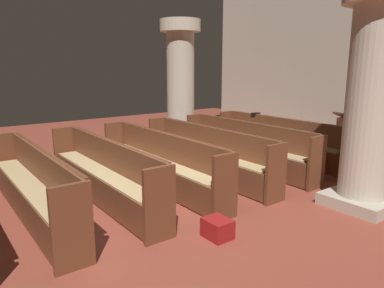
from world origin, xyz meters
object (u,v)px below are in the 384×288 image
pew_row_3 (160,160)px  pew_row_4 (103,170)px  kneeler_box_red (217,228)px  lectern (344,139)px  hymn_book (256,113)px  pillar_far_side (181,82)px  pew_row_5 (32,183)px  pew_row_2 (206,151)px  pew_row_0 (279,138)px  pew_row_1 (245,144)px  pillar_aisle_side (372,95)px

pew_row_3 → pew_row_4: bearing=-90.0°
kneeler_box_red → lectern: bearing=104.4°
lectern → hymn_book: bearing=-146.0°
pillar_far_side → lectern: bearing=33.9°
pew_row_5 → kneeler_box_red: bearing=38.8°
pillar_far_side → pew_row_3: bearing=-41.5°
pew_row_2 → pew_row_3: (0.00, -1.06, 0.00)m
pew_row_5 → hymn_book: bearing=99.4°
pew_row_4 → pew_row_5: bearing=-90.0°
pew_row_0 → pew_row_5: 5.31m
pew_row_1 → pew_row_5: size_ratio=1.00×
pew_row_2 → kneeler_box_red: size_ratio=10.09×
pew_row_3 → pillar_aisle_side: size_ratio=1.08×
pew_row_4 → lectern: lectern is taller
pew_row_2 → pew_row_3: size_ratio=1.00×
pew_row_0 → pew_row_3: 3.19m
kneeler_box_red → pillar_far_side: bearing=149.7°
pew_row_4 → pillar_aisle_side: bearing=49.7°
pew_row_4 → pew_row_3: bearing=90.0°
pillar_aisle_side → pillar_far_side: bearing=177.3°
pew_row_4 → pillar_far_side: (-2.56, 3.33, 1.20)m
pew_row_3 → pew_row_5: size_ratio=1.00×
pew_row_5 → kneeler_box_red: 2.70m
hymn_book → kneeler_box_red: size_ratio=0.58×
pew_row_2 → hymn_book: bearing=111.5°
pew_row_0 → pew_row_3: same height
hymn_book → kneeler_box_red: bearing=-52.0°
pew_row_2 → pew_row_5: size_ratio=1.00×
pew_row_2 → pillar_far_side: 3.08m
pew_row_4 → pew_row_5: 1.06m
pew_row_2 → pew_row_5: same height
pillar_aisle_side → pew_row_1: bearing=177.7°
pew_row_4 → hymn_book: 4.55m
pew_row_4 → kneeler_box_red: pew_row_4 is taller
pew_row_4 → lectern: (0.81, 5.59, -0.05)m
pillar_aisle_side → pew_row_2: bearing=-159.9°
pew_row_4 → pillar_aisle_side: pillar_aisle_side is taller
pew_row_2 → pillar_aisle_side: size_ratio=1.08×
pew_row_1 → lectern: lectern is taller
pew_row_0 → kneeler_box_red: pew_row_0 is taller
kneeler_box_red → pew_row_4: bearing=-163.7°
pew_row_3 → kneeler_box_red: pew_row_3 is taller
pew_row_3 → pew_row_1: bearing=90.0°
pew_row_2 → pew_row_4: bearing=-90.0°
hymn_book → lectern: bearing=34.0°
pew_row_3 → pillar_aisle_side: bearing=37.7°
pew_row_2 → pillar_aisle_side: pillar_aisle_side is taller
pew_row_4 → kneeler_box_red: (2.08, 0.61, -0.38)m
pew_row_5 → pillar_far_side: bearing=120.3°
pew_row_1 → pew_row_4: same height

